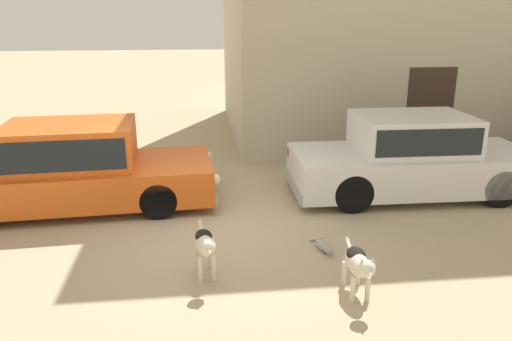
{
  "coord_description": "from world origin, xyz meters",
  "views": [
    {
      "loc": [
        -0.06,
        -7.14,
        3.25
      ],
      "look_at": [
        0.81,
        0.2,
        0.9
      ],
      "focal_mm": 34.99,
      "sensor_mm": 36.0,
      "label": 1
    }
  ],
  "objects_px": {
    "stray_dog_spotted": "(205,244)",
    "stray_cat": "(323,246)",
    "parked_sedan_nearest": "(74,166)",
    "stray_dog_tan": "(358,263)",
    "parked_sedan_second": "(412,156)"
  },
  "relations": [
    {
      "from": "stray_dog_spotted",
      "to": "parked_sedan_nearest",
      "type": "bearing_deg",
      "value": -148.34
    },
    {
      "from": "stray_cat",
      "to": "stray_dog_tan",
      "type": "bearing_deg",
      "value": -3.78
    },
    {
      "from": "parked_sedan_nearest",
      "to": "stray_dog_spotted",
      "type": "relative_size",
      "value": 5.21
    },
    {
      "from": "parked_sedan_nearest",
      "to": "stray_dog_spotted",
      "type": "height_order",
      "value": "parked_sedan_nearest"
    },
    {
      "from": "stray_dog_spotted",
      "to": "stray_cat",
      "type": "xyz_separation_m",
      "value": [
        1.69,
        0.54,
        -0.39
      ]
    },
    {
      "from": "parked_sedan_second",
      "to": "stray_dog_tan",
      "type": "xyz_separation_m",
      "value": [
        -2.05,
        -3.29,
        -0.31
      ]
    },
    {
      "from": "parked_sedan_nearest",
      "to": "stray_cat",
      "type": "xyz_separation_m",
      "value": [
        3.86,
        -2.2,
        -0.65
      ]
    },
    {
      "from": "parked_sedan_second",
      "to": "stray_cat",
      "type": "height_order",
      "value": "parked_sedan_second"
    },
    {
      "from": "parked_sedan_nearest",
      "to": "stray_cat",
      "type": "height_order",
      "value": "parked_sedan_nearest"
    },
    {
      "from": "stray_dog_tan",
      "to": "stray_cat",
      "type": "xyz_separation_m",
      "value": [
        -0.1,
        1.19,
        -0.36
      ]
    },
    {
      "from": "stray_dog_tan",
      "to": "stray_dog_spotted",
      "type": "bearing_deg",
      "value": -108.77
    },
    {
      "from": "parked_sedan_nearest",
      "to": "stray_cat",
      "type": "bearing_deg",
      "value": -33.07
    },
    {
      "from": "stray_cat",
      "to": "parked_sedan_second",
      "type": "bearing_deg",
      "value": 125.54
    },
    {
      "from": "parked_sedan_second",
      "to": "stray_cat",
      "type": "relative_size",
      "value": 7.23
    },
    {
      "from": "parked_sedan_second",
      "to": "stray_dog_spotted",
      "type": "height_order",
      "value": "parked_sedan_second"
    }
  ]
}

